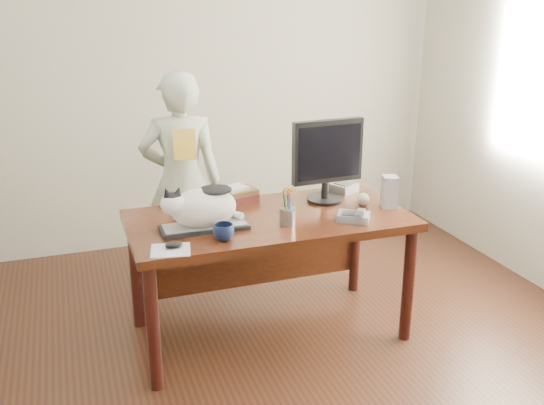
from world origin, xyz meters
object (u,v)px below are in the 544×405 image
(desk, at_px, (265,235))
(monitor, at_px, (327,156))
(baseball, at_px, (363,199))
(pen_cup, at_px, (288,214))
(speaker, at_px, (389,192))
(book_stack, at_px, (237,194))
(coffee_mug, at_px, (223,232))
(cat, at_px, (201,206))
(calculator, at_px, (341,187))
(keyboard, at_px, (204,227))
(mouse, at_px, (174,245))
(phone, at_px, (354,216))
(person, at_px, (181,182))

(desk, distance_m, monitor, 0.60)
(baseball, bearing_deg, desk, 172.55)
(pen_cup, distance_m, speaker, 0.68)
(monitor, relative_size, speaker, 2.62)
(book_stack, bearing_deg, coffee_mug, -129.04)
(book_stack, bearing_deg, cat, -143.89)
(baseball, relative_size, calculator, 0.32)
(cat, relative_size, speaker, 2.37)
(coffee_mug, bearing_deg, cat, 112.39)
(keyboard, distance_m, mouse, 0.30)
(desk, xyz_separation_m, monitor, (0.42, 0.06, 0.43))
(keyboard, xyz_separation_m, baseball, (1.00, 0.08, 0.02))
(phone, bearing_deg, book_stack, 164.96)
(person, bearing_deg, monitor, 147.05)
(keyboard, bearing_deg, phone, -10.05)
(cat, bearing_deg, mouse, -132.33)
(pen_cup, xyz_separation_m, calculator, (0.54, 0.47, -0.03))
(calculator, bearing_deg, cat, 175.02)
(desk, xyz_separation_m, speaker, (0.73, -0.17, 0.24))
(desk, relative_size, book_stack, 5.83)
(monitor, distance_m, coffee_mug, 0.88)
(desk, distance_m, person, 0.84)
(mouse, xyz_separation_m, calculator, (1.20, 0.59, 0.01))
(phone, height_order, baseball, phone)
(keyboard, relative_size, baseball, 6.28)
(monitor, bearing_deg, speaker, -38.90)
(monitor, distance_m, pen_cup, 0.52)
(mouse, bearing_deg, calculator, 37.20)
(coffee_mug, distance_m, speaker, 1.08)
(desk, xyz_separation_m, baseball, (0.60, -0.08, 0.19))
(desk, relative_size, calculator, 6.73)
(mouse, xyz_separation_m, book_stack, (0.51, 0.63, 0.02))
(cat, bearing_deg, keyboard, 8.36)
(speaker, xyz_separation_m, calculator, (-0.13, 0.39, -0.07))
(pen_cup, bearing_deg, coffee_mug, -166.10)
(monitor, bearing_deg, baseball, -39.48)
(mouse, relative_size, calculator, 0.41)
(pen_cup, relative_size, book_stack, 0.80)
(pen_cup, relative_size, baseball, 2.91)
(mouse, bearing_deg, coffee_mug, 17.35)
(speaker, bearing_deg, coffee_mug, -154.82)
(cat, relative_size, phone, 2.15)
(phone, relative_size, calculator, 0.90)
(pen_cup, xyz_separation_m, person, (-0.40, 0.99, -0.06))
(baseball, bearing_deg, pen_cup, -163.67)
(cat, xyz_separation_m, person, (0.07, 0.91, -0.13))
(pen_cup, bearing_deg, calculator, 40.66)
(baseball, bearing_deg, coffee_mug, -164.67)
(phone, relative_size, speaker, 1.11)
(phone, xyz_separation_m, calculator, (0.17, 0.53, 0.00))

